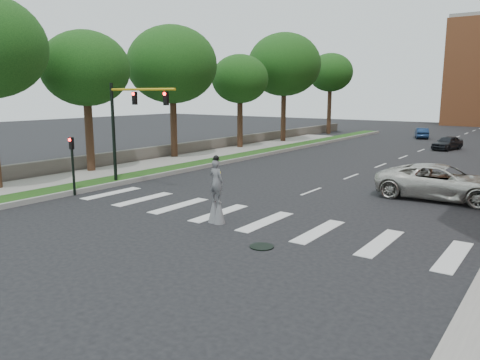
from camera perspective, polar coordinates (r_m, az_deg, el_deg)
ground_plane at (r=20.65m, az=-1.38°, el=-5.17°), size 160.00×160.00×0.00m
grass_median at (r=43.22m, az=2.18°, el=3.29°), size 2.00×60.00×0.25m
median_curb at (r=42.66m, az=3.36°, el=3.20°), size 0.20×60.00×0.28m
sidewalk_left at (r=37.40m, az=-10.13°, el=1.93°), size 4.00×60.00×0.18m
stone_wall at (r=47.95m, az=-2.04°, el=4.52°), size 0.50×56.00×1.10m
manhole at (r=17.45m, az=2.66°, el=-8.10°), size 0.90×0.90×0.04m
traffic_signal at (r=28.81m, az=-13.68°, el=7.39°), size 5.30×0.23×6.20m
secondary_signal at (r=27.26m, az=-19.74°, el=2.24°), size 0.25×0.21×3.23m
stilt_performer at (r=20.30m, az=-2.89°, el=-1.91°), size 0.84×0.54×2.99m
suv_crossing at (r=27.08m, az=23.38°, el=-0.25°), size 6.79×3.35×1.85m
car_near at (r=51.14m, az=23.96°, el=4.16°), size 2.62×4.38×1.40m
car_mid at (r=62.99m, az=21.27°, el=5.35°), size 2.61×4.22×1.31m
tree_1 at (r=34.50m, az=-18.32°, el=12.72°), size 6.03×6.03×9.82m
tree_2 at (r=40.77m, az=-8.28°, el=13.72°), size 7.60×7.60×11.18m
tree_3 at (r=47.48m, az=-0.01°, el=12.17°), size 5.66×5.66×9.38m
tree_4 at (r=53.97m, az=5.41°, el=13.81°), size 8.20×8.20×12.20m
tree_5 at (r=66.61m, az=10.97°, el=12.70°), size 6.10×6.10×10.94m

